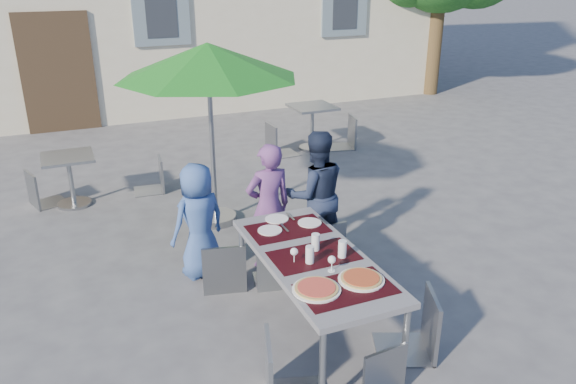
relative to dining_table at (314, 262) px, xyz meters
name	(u,v)px	position (x,y,z in m)	size (l,w,h in m)	color
ground	(340,310)	(0.38, 0.19, -0.70)	(90.00, 90.00, 0.00)	#4B4A4D
dining_table	(314,262)	(0.00, 0.00, 0.00)	(0.80, 1.85, 0.76)	#4F5055
pizza_near_left	(316,289)	(-0.21, -0.49, 0.07)	(0.36, 0.36, 0.03)	white
pizza_near_right	(361,279)	(0.16, -0.50, 0.07)	(0.35, 0.35, 0.03)	white
glassware	(321,250)	(0.03, -0.06, 0.13)	(0.46, 0.42, 0.15)	silver
place_settings	(286,224)	(0.02, 0.64, 0.06)	(0.66, 0.42, 0.01)	white
child_0	(199,221)	(-0.62, 1.35, -0.10)	(0.59, 0.38, 1.20)	#38599B
child_1	(269,207)	(0.09, 1.25, -0.02)	(0.49, 0.32, 1.35)	#663976
child_2	(315,195)	(0.64, 1.29, 0.01)	(0.68, 0.39, 1.41)	#1B243C
chair_0	(222,237)	(-0.49, 0.99, -0.14)	(0.51, 0.51, 0.95)	gray
chair_1	(274,241)	(-0.02, 0.84, -0.20)	(0.45, 0.45, 0.86)	gray
chair_2	(325,217)	(0.63, 1.06, -0.15)	(0.44, 0.45, 0.93)	gray
chair_3	(283,333)	(-0.55, -0.67, -0.10)	(0.56, 0.56, 1.01)	#949A9F
chair_4	(422,289)	(0.68, -0.57, -0.10)	(0.59, 0.59, 1.01)	gray
chair_5	(395,352)	(0.13, -1.04, -0.21)	(0.40, 0.41, 0.84)	gray
patio_umbrella	(208,63)	(-0.13, 2.53, 1.26)	(2.10, 2.10, 2.18)	#96999D
cafe_table_0	(70,173)	(-1.72, 3.77, -0.25)	(0.64, 0.64, 0.69)	#96999D
bg_chair_l_0	(36,168)	(-2.11, 3.93, -0.17)	(0.51, 0.51, 0.90)	gray
bg_chair_r_0	(152,155)	(-0.63, 3.87, -0.17)	(0.44, 0.44, 0.91)	gray
cafe_table_1	(312,119)	(2.25, 4.75, -0.17)	(0.71, 0.71, 0.76)	#96999D
bg_chair_l_1	(277,120)	(1.56, 4.67, -0.09)	(0.47, 0.47, 1.02)	gray
bg_chair_r_1	(347,113)	(2.83, 4.60, -0.09)	(0.55, 0.55, 1.03)	gray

